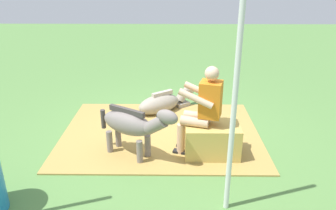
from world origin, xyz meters
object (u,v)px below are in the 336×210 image
(person_seated, at_px, (202,107))
(pony_lying, at_px, (163,103))
(hay_bale, at_px, (212,140))
(pony_standing, at_px, (132,124))
(tent_pole_left, at_px, (234,108))

(person_seated, distance_m, pony_lying, 1.79)
(hay_bale, relative_size, pony_standing, 0.66)
(hay_bale, height_order, pony_standing, pony_standing)
(hay_bale, relative_size, person_seated, 0.57)
(tent_pole_left, bearing_deg, pony_standing, -42.63)
(person_seated, bearing_deg, hay_bale, 168.80)
(pony_standing, bearing_deg, hay_bale, -177.02)
(person_seated, xyz_separation_m, pony_standing, (1.00, 0.09, -0.24))
(hay_bale, xyz_separation_m, tent_pole_left, (-0.05, 1.17, 1.02))
(person_seated, relative_size, pony_standing, 1.15)
(pony_lying, xyz_separation_m, tent_pole_left, (-0.81, 2.79, 1.09))
(tent_pole_left, bearing_deg, person_seated, -80.12)
(hay_bale, distance_m, pony_lying, 1.79)
(pony_standing, bearing_deg, person_seated, -174.72)
(tent_pole_left, bearing_deg, hay_bale, -87.65)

